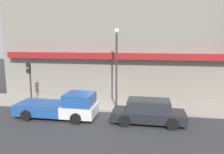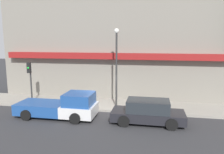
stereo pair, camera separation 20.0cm
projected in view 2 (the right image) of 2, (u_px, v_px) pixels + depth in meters
The scene contains 8 objects.
ground_plane at pixel (102, 112), 15.67m from camera, with size 80.00×80.00×0.00m, color #2D2D30.
sidewalk at pixel (107, 104), 17.21m from camera, with size 36.00×3.22×0.14m.
building at pixel (114, 37), 19.33m from camera, with size 19.80×3.80×11.06m.
pickup_truck at pixel (62, 106), 14.47m from camera, with size 5.32×2.19×1.70m.
parked_car at pixel (148, 112), 13.44m from camera, with size 4.44×1.98×1.47m.
fire_hydrant at pixel (68, 101), 16.63m from camera, with size 0.19×0.19×0.65m.
street_lamp at pixel (116, 59), 15.90m from camera, with size 0.36×0.36×5.78m.
traffic_light at pixel (30, 75), 17.04m from camera, with size 0.28×0.42×3.23m.
Camera 2 is at (3.48, -14.64, 5.07)m, focal length 35.00 mm.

